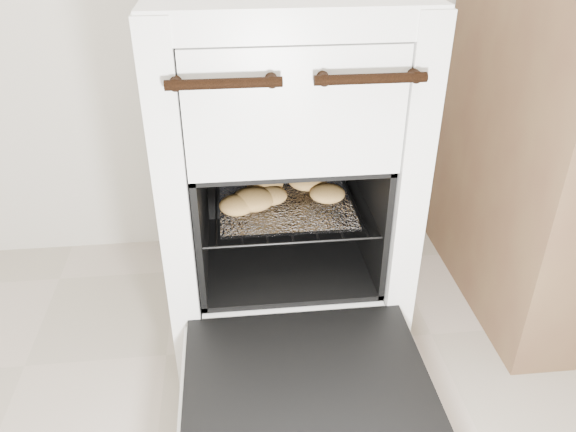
% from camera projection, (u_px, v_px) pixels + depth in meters
% --- Properties ---
extents(stove, '(0.53, 0.59, 0.81)m').
position_uv_depth(stove, '(282.00, 173.00, 1.34)').
color(stove, white).
rests_on(stove, ground).
extents(oven_door, '(0.48, 0.37, 0.03)m').
position_uv_depth(oven_door, '(306.00, 380.00, 1.07)').
color(oven_door, black).
rests_on(oven_door, stove).
extents(oven_rack, '(0.39, 0.37, 0.01)m').
position_uv_depth(oven_rack, '(285.00, 202.00, 1.31)').
color(oven_rack, black).
rests_on(oven_rack, stove).
extents(foil_sheet, '(0.30, 0.26, 0.01)m').
position_uv_depth(foil_sheet, '(285.00, 203.00, 1.29)').
color(foil_sheet, white).
rests_on(foil_sheet, oven_rack).
extents(baked_rolls, '(0.31, 0.22, 0.04)m').
position_uv_depth(baked_rolls, '(275.00, 191.00, 1.30)').
color(baked_rolls, tan).
rests_on(baked_rolls, foil_sheet).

